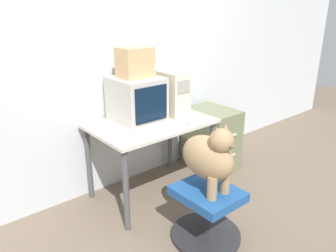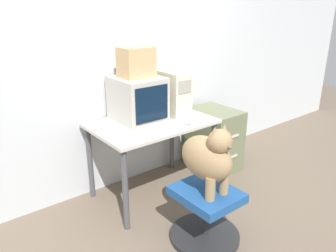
{
  "view_description": "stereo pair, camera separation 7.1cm",
  "coord_description": "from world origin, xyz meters",
  "px_view_note": "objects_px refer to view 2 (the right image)",
  "views": [
    {
      "loc": [
        -1.71,
        -1.93,
        1.77
      ],
      "look_at": [
        -0.07,
        0.04,
        0.83
      ],
      "focal_mm": 35.0,
      "sensor_mm": 36.0,
      "label": 1
    },
    {
      "loc": [
        -1.66,
        -1.97,
        1.77
      ],
      "look_at": [
        -0.07,
        0.04,
        0.83
      ],
      "focal_mm": 35.0,
      "sensor_mm": 36.0,
      "label": 2
    }
  ],
  "objects_px": {
    "pc_tower": "(169,92)",
    "dog": "(208,157)",
    "office_chair": "(205,214)",
    "filing_cabinet": "(214,139)",
    "keyboard": "(162,129)",
    "crt_monitor": "(138,99)",
    "cardboard_box": "(136,62)"
  },
  "relations": [
    {
      "from": "pc_tower",
      "to": "dog",
      "type": "distance_m",
      "value": 1.03
    },
    {
      "from": "pc_tower",
      "to": "office_chair",
      "type": "relative_size",
      "value": 0.86
    },
    {
      "from": "office_chair",
      "to": "filing_cabinet",
      "type": "bearing_deg",
      "value": 41.47
    },
    {
      "from": "office_chair",
      "to": "dog",
      "type": "height_order",
      "value": "dog"
    },
    {
      "from": "pc_tower",
      "to": "filing_cabinet",
      "type": "relative_size",
      "value": 0.71
    },
    {
      "from": "dog",
      "to": "keyboard",
      "type": "bearing_deg",
      "value": 89.99
    },
    {
      "from": "office_chair",
      "to": "filing_cabinet",
      "type": "distance_m",
      "value": 1.3
    },
    {
      "from": "pc_tower",
      "to": "keyboard",
      "type": "relative_size",
      "value": 1.17
    },
    {
      "from": "crt_monitor",
      "to": "keyboard",
      "type": "distance_m",
      "value": 0.43
    },
    {
      "from": "crt_monitor",
      "to": "pc_tower",
      "type": "bearing_deg",
      "value": -1.65
    },
    {
      "from": "keyboard",
      "to": "cardboard_box",
      "type": "bearing_deg",
      "value": 88.88
    },
    {
      "from": "keyboard",
      "to": "pc_tower",
      "type": "bearing_deg",
      "value": 45.7
    },
    {
      "from": "dog",
      "to": "crt_monitor",
      "type": "bearing_deg",
      "value": 89.53
    },
    {
      "from": "dog",
      "to": "filing_cabinet",
      "type": "distance_m",
      "value": 1.35
    },
    {
      "from": "filing_cabinet",
      "to": "cardboard_box",
      "type": "relative_size",
      "value": 2.37
    },
    {
      "from": "keyboard",
      "to": "dog",
      "type": "distance_m",
      "value": 0.56
    },
    {
      "from": "pc_tower",
      "to": "filing_cabinet",
      "type": "height_order",
      "value": "pc_tower"
    },
    {
      "from": "crt_monitor",
      "to": "filing_cabinet",
      "type": "bearing_deg",
      "value": -5.06
    },
    {
      "from": "crt_monitor",
      "to": "office_chair",
      "type": "relative_size",
      "value": 0.82
    },
    {
      "from": "office_chair",
      "to": "crt_monitor",
      "type": "bearing_deg",
      "value": 89.53
    },
    {
      "from": "pc_tower",
      "to": "keyboard",
      "type": "distance_m",
      "value": 0.56
    },
    {
      "from": "dog",
      "to": "cardboard_box",
      "type": "height_order",
      "value": "cardboard_box"
    },
    {
      "from": "keyboard",
      "to": "office_chair",
      "type": "xyz_separation_m",
      "value": [
        -0.0,
        -0.55,
        -0.55
      ]
    },
    {
      "from": "filing_cabinet",
      "to": "cardboard_box",
      "type": "height_order",
      "value": "cardboard_box"
    },
    {
      "from": "keyboard",
      "to": "cardboard_box",
      "type": "relative_size",
      "value": 1.43
    },
    {
      "from": "crt_monitor",
      "to": "cardboard_box",
      "type": "distance_m",
      "value": 0.34
    },
    {
      "from": "crt_monitor",
      "to": "cardboard_box",
      "type": "relative_size",
      "value": 1.59
    },
    {
      "from": "keyboard",
      "to": "office_chair",
      "type": "bearing_deg",
      "value": -90.01
    },
    {
      "from": "keyboard",
      "to": "dog",
      "type": "height_order",
      "value": "dog"
    },
    {
      "from": "crt_monitor",
      "to": "dog",
      "type": "distance_m",
      "value": 0.97
    },
    {
      "from": "pc_tower",
      "to": "dog",
      "type": "height_order",
      "value": "pc_tower"
    },
    {
      "from": "crt_monitor",
      "to": "dog",
      "type": "bearing_deg",
      "value": -90.47
    }
  ]
}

